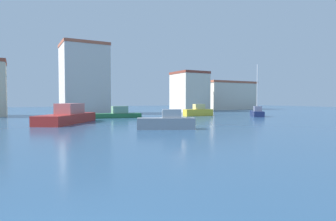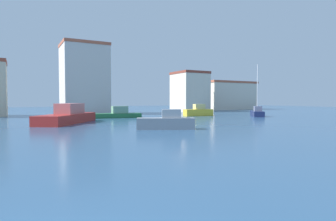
{
  "view_description": "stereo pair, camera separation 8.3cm",
  "coord_description": "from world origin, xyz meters",
  "px_view_note": "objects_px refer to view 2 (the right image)",
  "views": [
    {
      "loc": [
        0.41,
        -3.18,
        2.41
      ],
      "look_at": [
        16.79,
        26.71,
        1.09
      ],
      "focal_mm": 29.76,
      "sensor_mm": 36.0,
      "label": 1
    },
    {
      "loc": [
        0.48,
        -3.22,
        2.41
      ],
      "look_at": [
        16.79,
        26.71,
        1.09
      ],
      "focal_mm": 29.76,
      "sensor_mm": 36.0,
      "label": 2
    }
  ],
  "objects_px": {
    "motorboat_green_far_right": "(118,114)",
    "motorboat_yellow_behind_lamppost": "(198,112)",
    "sailboat_navy_far_left": "(257,112)",
    "motorboat_grey_outer_mooring": "(166,122)",
    "motorboat_red_near_pier": "(68,116)"
  },
  "relations": [
    {
      "from": "motorboat_grey_outer_mooring",
      "to": "sailboat_navy_far_left",
      "type": "bearing_deg",
      "value": 24.75
    },
    {
      "from": "sailboat_navy_far_left",
      "to": "motorboat_grey_outer_mooring",
      "type": "height_order",
      "value": "sailboat_navy_far_left"
    },
    {
      "from": "motorboat_grey_outer_mooring",
      "to": "motorboat_yellow_behind_lamppost",
      "type": "xyz_separation_m",
      "value": [
        13.12,
        14.35,
        0.06
      ]
    },
    {
      "from": "sailboat_navy_far_left",
      "to": "motorboat_yellow_behind_lamppost",
      "type": "height_order",
      "value": "sailboat_navy_far_left"
    },
    {
      "from": "motorboat_red_near_pier",
      "to": "motorboat_yellow_behind_lamppost",
      "type": "height_order",
      "value": "motorboat_red_near_pier"
    },
    {
      "from": "motorboat_green_far_right",
      "to": "motorboat_yellow_behind_lamppost",
      "type": "relative_size",
      "value": 1.45
    },
    {
      "from": "motorboat_red_near_pier",
      "to": "motorboat_green_far_right",
      "type": "height_order",
      "value": "motorboat_red_near_pier"
    },
    {
      "from": "motorboat_grey_outer_mooring",
      "to": "motorboat_yellow_behind_lamppost",
      "type": "height_order",
      "value": "motorboat_yellow_behind_lamppost"
    },
    {
      "from": "motorboat_red_near_pier",
      "to": "motorboat_green_far_right",
      "type": "bearing_deg",
      "value": 38.21
    },
    {
      "from": "sailboat_navy_far_left",
      "to": "motorboat_green_far_right",
      "type": "height_order",
      "value": "sailboat_navy_far_left"
    },
    {
      "from": "motorboat_green_far_right",
      "to": "motorboat_yellow_behind_lamppost",
      "type": "bearing_deg",
      "value": -7.92
    },
    {
      "from": "motorboat_yellow_behind_lamppost",
      "to": "motorboat_green_far_right",
      "type": "bearing_deg",
      "value": 172.08
    },
    {
      "from": "sailboat_navy_far_left",
      "to": "motorboat_yellow_behind_lamppost",
      "type": "relative_size",
      "value": 1.68
    },
    {
      "from": "motorboat_yellow_behind_lamppost",
      "to": "sailboat_navy_far_left",
      "type": "bearing_deg",
      "value": -37.73
    },
    {
      "from": "motorboat_green_far_right",
      "to": "motorboat_yellow_behind_lamppost",
      "type": "xyz_separation_m",
      "value": [
        11.94,
        -1.66,
        0.11
      ]
    }
  ]
}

